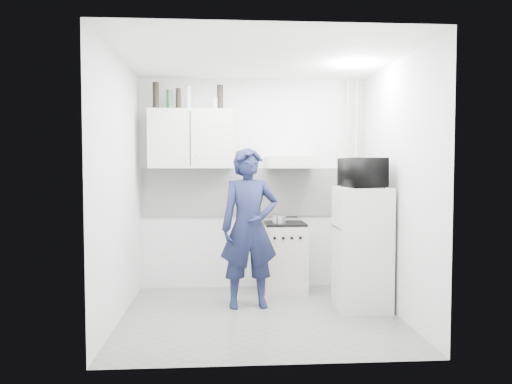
{
  "coord_description": "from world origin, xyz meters",
  "views": [
    {
      "loc": [
        -0.39,
        -4.98,
        1.53
      ],
      "look_at": [
        -0.02,
        0.3,
        1.25
      ],
      "focal_mm": 35.0,
      "sensor_mm": 36.0,
      "label": 1
    }
  ],
  "objects": [
    {
      "name": "pipe_b",
      "position": [
        1.18,
        1.17,
        1.3
      ],
      "size": [
        0.04,
        0.04,
        2.6
      ],
      "primitive_type": "cylinder",
      "color": "beige",
      "rests_on": "floor"
    },
    {
      "name": "ceiling_spot_fixture",
      "position": [
        1.0,
        0.2,
        2.57
      ],
      "size": [
        0.1,
        0.1,
        0.02
      ],
      "primitive_type": "cylinder",
      "color": "white",
      "rests_on": "ceiling"
    },
    {
      "name": "bottle_e",
      "position": [
        -0.4,
        1.07,
        2.35
      ],
      "size": [
        0.07,
        0.07,
        0.3
      ],
      "primitive_type": "cylinder",
      "color": "black",
      "rests_on": "upper_cabinet"
    },
    {
      "name": "backsplash",
      "position": [
        0.0,
        1.24,
        1.2
      ],
      "size": [
        2.74,
        0.03,
        0.6
      ],
      "primitive_type": "cube",
      "color": "white",
      "rests_on": "wall_back"
    },
    {
      "name": "bottle_a",
      "position": [
        -1.17,
        1.07,
        2.36
      ],
      "size": [
        0.07,
        0.07,
        0.32
      ],
      "primitive_type": "cylinder",
      "color": "black",
      "rests_on": "upper_cabinet"
    },
    {
      "name": "bottle_c",
      "position": [
        -0.9,
        1.07,
        2.33
      ],
      "size": [
        0.06,
        0.06,
        0.26
      ],
      "primitive_type": "cylinder",
      "color": "black",
      "rests_on": "upper_cabinet"
    },
    {
      "name": "upper_cabinet",
      "position": [
        -0.75,
        1.07,
        1.85
      ],
      "size": [
        1.0,
        0.35,
        0.7
      ],
      "primitive_type": "cube",
      "color": "silver",
      "rests_on": "wall_back"
    },
    {
      "name": "bottle_d",
      "position": [
        -0.78,
        1.07,
        2.34
      ],
      "size": [
        0.06,
        0.06,
        0.28
      ],
      "primitive_type": "cylinder",
      "color": "#B2B7BC",
      "rests_on": "upper_cabinet"
    },
    {
      "name": "range_hood",
      "position": [
        0.45,
        1.0,
        1.57
      ],
      "size": [
        0.6,
        0.5,
        0.14
      ],
      "primitive_type": "cube",
      "color": "beige",
      "rests_on": "wall_back"
    },
    {
      "name": "ceiling",
      "position": [
        0.0,
        0.0,
        2.6
      ],
      "size": [
        2.8,
        2.8,
        0.0
      ],
      "primitive_type": "plane",
      "color": "white",
      "rests_on": "wall_back"
    },
    {
      "name": "wall_left",
      "position": [
        -1.4,
        0.0,
        1.3
      ],
      "size": [
        0.0,
        2.6,
        2.6
      ],
      "primitive_type": "plane",
      "rotation": [
        1.57,
        0.0,
        1.57
      ],
      "color": "silver",
      "rests_on": "floor"
    },
    {
      "name": "bottle_b",
      "position": [
        -1.01,
        1.07,
        2.32
      ],
      "size": [
        0.06,
        0.06,
        0.24
      ],
      "primitive_type": "cylinder",
      "color": "#144C1E",
      "rests_on": "upper_cabinet"
    },
    {
      "name": "person",
      "position": [
        -0.09,
        0.35,
        0.86
      ],
      "size": [
        0.67,
        0.47,
        1.72
      ],
      "primitive_type": "imported",
      "rotation": [
        0.0,
        0.0,
        0.1
      ],
      "color": "#161B39",
      "rests_on": "floor"
    },
    {
      "name": "saucepan",
      "position": [
        0.3,
        0.95,
        0.89
      ],
      "size": [
        0.16,
        0.16,
        0.09
      ],
      "primitive_type": "cylinder",
      "color": "silver",
      "rests_on": "stove_top"
    },
    {
      "name": "stove_top",
      "position": [
        0.38,
        1.0,
        0.83
      ],
      "size": [
        0.49,
        0.49,
        0.03
      ],
      "primitive_type": "cube",
      "color": "black",
      "rests_on": "stove"
    },
    {
      "name": "floor",
      "position": [
        0.0,
        0.0,
        0.0
      ],
      "size": [
        2.8,
        2.8,
        0.0
      ],
      "primitive_type": "plane",
      "color": "#63635B",
      "rests_on": "ground"
    },
    {
      "name": "microwave",
      "position": [
        1.1,
        0.2,
        1.46
      ],
      "size": [
        0.59,
        0.42,
        0.31
      ],
      "primitive_type": "imported",
      "rotation": [
        0.0,
        0.0,
        1.65
      ],
      "color": "black",
      "rests_on": "fridge"
    },
    {
      "name": "canister_b",
      "position": [
        -0.47,
        1.07,
        2.27
      ],
      "size": [
        0.08,
        0.08,
        0.15
      ],
      "primitive_type": "cylinder",
      "color": "#B2B7BC",
      "rests_on": "upper_cabinet"
    },
    {
      "name": "fridge",
      "position": [
        1.1,
        0.2,
        0.65
      ],
      "size": [
        0.54,
        0.54,
        1.3
      ],
      "primitive_type": "cube",
      "rotation": [
        0.0,
        0.0,
        -0.01
      ],
      "color": "silver",
      "rests_on": "floor"
    },
    {
      "name": "stove",
      "position": [
        0.38,
        1.0,
        0.41
      ],
      "size": [
        0.51,
        0.51,
        0.81
      ],
      "primitive_type": "cube",
      "color": "beige",
      "rests_on": "floor"
    },
    {
      "name": "wall_back",
      "position": [
        0.0,
        1.25,
        1.3
      ],
      "size": [
        2.8,
        0.0,
        2.8
      ],
      "primitive_type": "plane",
      "rotation": [
        1.57,
        0.0,
        0.0
      ],
      "color": "silver",
      "rests_on": "floor"
    },
    {
      "name": "wall_right",
      "position": [
        1.4,
        0.0,
        1.3
      ],
      "size": [
        0.0,
        2.6,
        2.6
      ],
      "primitive_type": "plane",
      "rotation": [
        1.57,
        0.0,
        -1.57
      ],
      "color": "silver",
      "rests_on": "floor"
    },
    {
      "name": "pipe_a",
      "position": [
        1.3,
        1.17,
        1.3
      ],
      "size": [
        0.05,
        0.05,
        2.6
      ],
      "primitive_type": "cylinder",
      "color": "beige",
      "rests_on": "floor"
    }
  ]
}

